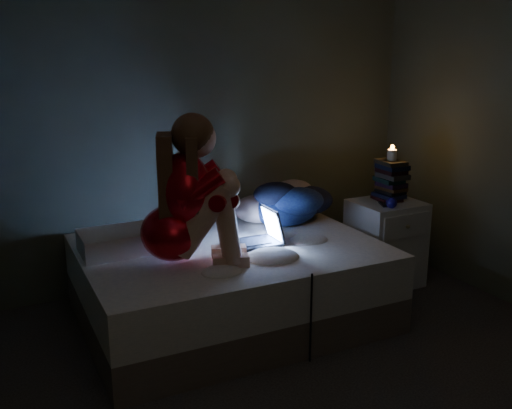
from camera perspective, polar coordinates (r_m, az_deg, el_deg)
floor at (r=3.16m, az=7.58°, el=-18.80°), size 3.60×3.80×0.02m
wall_back at (r=4.37m, az=-5.92°, el=9.05°), size 3.60×0.02×2.60m
bed at (r=3.85m, az=-2.61°, el=-7.69°), size 1.89×1.42×0.52m
pillow at (r=3.70m, az=-13.46°, el=-3.60°), size 0.48×0.34×0.14m
woman at (r=3.34m, az=-8.57°, el=1.40°), size 0.64×0.52×0.90m
laptop at (r=3.71m, az=-0.36°, el=-2.24°), size 0.35×0.25×0.25m
clothes_pile at (r=4.22m, az=2.84°, el=0.39°), size 0.58×0.47×0.33m
nightstand at (r=4.51m, az=12.74°, el=-3.75°), size 0.50×0.44×0.65m
book_stack at (r=4.43m, az=13.25°, el=2.22°), size 0.19×0.25×0.29m
candle at (r=4.40m, az=13.39°, el=4.56°), size 0.07×0.07×0.08m
phone at (r=4.32m, az=12.73°, el=0.03°), size 0.12×0.16×0.01m
blue_orb at (r=4.23m, az=13.32°, el=0.17°), size 0.08×0.08×0.08m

